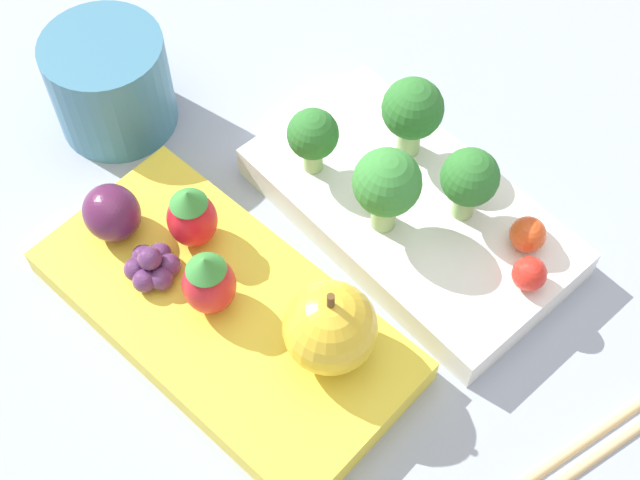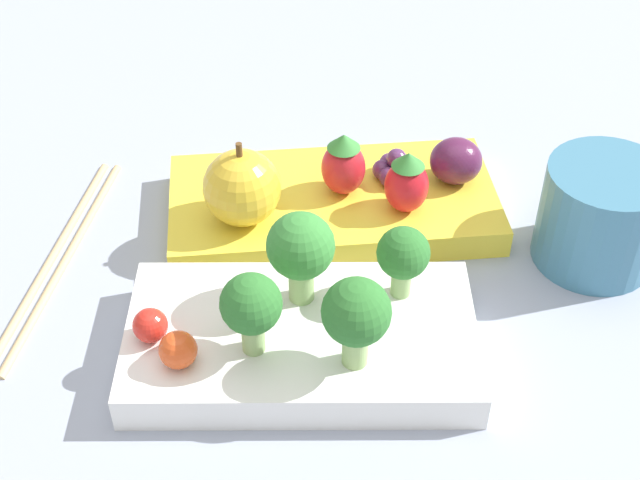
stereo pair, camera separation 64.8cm
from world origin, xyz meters
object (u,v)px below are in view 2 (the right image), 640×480
(apple, at_px, (242,188))
(strawberry_1, at_px, (407,182))
(broccoli_floret_1, at_px, (356,315))
(chopsticks_pair, at_px, (59,256))
(bento_box_fruit, at_px, (335,204))
(plum, at_px, (456,161))
(cherry_tomato_1, at_px, (150,325))
(cherry_tomato_0, at_px, (178,350))
(broccoli_floret_3, at_px, (403,255))
(strawberry_0, at_px, (343,164))
(drinking_cup, at_px, (600,216))
(bento_box_savoury, at_px, (302,341))
(grape_cluster, at_px, (396,168))
(broccoli_floret_2, at_px, (251,306))
(broccoli_floret_0, at_px, (301,249))

(apple, relative_size, strawberry_1, 1.32)
(broccoli_floret_1, distance_m, strawberry_1, 0.15)
(strawberry_1, relative_size, chopsticks_pair, 0.22)
(broccoli_floret_1, relative_size, chopsticks_pair, 0.28)
(bento_box_fruit, relative_size, plum, 6.61)
(chopsticks_pair, bearing_deg, apple, -167.99)
(strawberry_1, distance_m, plum, 0.05)
(bento_box_fruit, bearing_deg, plum, -166.37)
(cherry_tomato_1, xyz_separation_m, plum, (-0.18, -0.17, 0.00))
(bento_box_fruit, bearing_deg, cherry_tomato_0, 64.14)
(broccoli_floret_3, xyz_separation_m, strawberry_0, (0.04, -0.10, -0.01))
(drinking_cup, bearing_deg, broccoli_floret_3, 27.55)
(bento_box_savoury, bearing_deg, strawberry_1, -117.53)
(plum, distance_m, grape_cluster, 0.04)
(cherry_tomato_1, xyz_separation_m, strawberry_1, (-0.15, -0.13, 0.01))
(broccoli_floret_3, bearing_deg, broccoli_floret_1, 65.25)
(broccoli_floret_1, relative_size, grape_cluster, 1.74)
(apple, relative_size, chopsticks_pair, 0.29)
(broccoli_floret_3, xyz_separation_m, cherry_tomato_0, (0.12, 0.06, -0.02))
(broccoli_floret_1, bearing_deg, chopsticks_pair, -26.35)
(broccoli_floret_2, distance_m, plum, 0.21)
(broccoli_floret_2, xyz_separation_m, strawberry_0, (-0.04, -0.15, -0.01))
(bento_box_savoury, height_order, broccoli_floret_0, broccoli_floret_0)
(broccoli_floret_3, height_order, cherry_tomato_1, broccoli_floret_3)
(cherry_tomato_0, distance_m, chopsticks_pair, 0.15)
(broccoli_floret_2, relative_size, plum, 1.45)
(broccoli_floret_3, relative_size, strawberry_1, 1.06)
(broccoli_floret_1, xyz_separation_m, cherry_tomato_1, (0.12, -0.01, -0.03))
(plum, distance_m, chopsticks_pair, 0.28)
(broccoli_floret_2, bearing_deg, bento_box_savoury, -144.49)
(cherry_tomato_1, distance_m, strawberry_0, 0.18)
(broccoli_floret_1, bearing_deg, plum, -110.17)
(broccoli_floret_1, height_order, broccoli_floret_2, broccoli_floret_1)
(cherry_tomato_0, height_order, apple, apple)
(broccoli_floret_3, bearing_deg, strawberry_0, -69.46)
(broccoli_floret_2, bearing_deg, plum, -125.60)
(bento_box_savoury, bearing_deg, plum, -122.39)
(cherry_tomato_0, bearing_deg, broccoli_floret_2, -161.54)
(drinking_cup, bearing_deg, broccoli_floret_0, 21.59)
(apple, xyz_separation_m, chopsticks_pair, (0.12, 0.03, -0.04))
(broccoli_floret_2, distance_m, cherry_tomato_1, 0.06)
(broccoli_floret_2, relative_size, grape_cluster, 1.58)
(cherry_tomato_1, bearing_deg, cherry_tomato_0, 136.84)
(apple, bearing_deg, plum, -160.28)
(grape_cluster, height_order, chopsticks_pair, grape_cluster)
(apple, bearing_deg, strawberry_1, -170.97)
(bento_box_savoury, relative_size, broccoli_floret_1, 3.64)
(cherry_tomato_1, relative_size, strawberry_0, 0.43)
(broccoli_floret_0, height_order, drinking_cup, broccoli_floret_0)
(broccoli_floret_2, height_order, grape_cluster, broccoli_floret_2)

